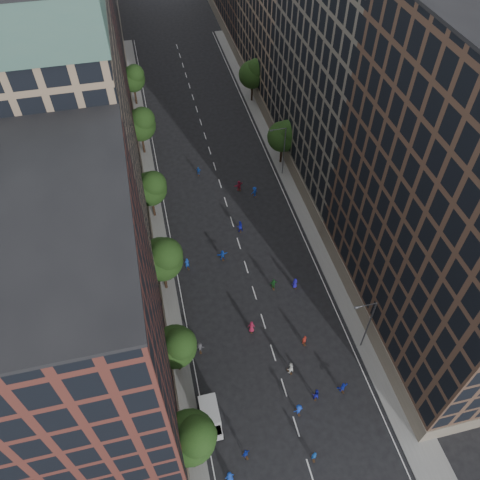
{
  "coord_description": "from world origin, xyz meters",
  "views": [
    {
      "loc": [
        -10.16,
        -12.26,
        50.64
      ],
      "look_at": [
        -0.09,
        30.35,
        2.0
      ],
      "focal_mm": 35.0,
      "sensor_mm": 36.0,
      "label": 1
    }
  ],
  "objects": [
    {
      "name": "streetlamp_near",
      "position": [
        10.37,
        12.0,
        5.17
      ],
      "size": [
        2.64,
        0.22,
        9.06
      ],
      "color": "#595B60",
      "rests_on": "ground"
    },
    {
      "name": "skater_17",
      "position": [
        2.66,
        42.73,
        0.89
      ],
      "size": [
        1.73,
        1.12,
        1.79
      ],
      "primitive_type": "imported",
      "rotation": [
        0.0,
        0.0,
        3.53
      ],
      "color": "#AE1D3C",
      "rests_on": "ground"
    },
    {
      "name": "streetlamp_far",
      "position": [
        10.37,
        45.0,
        5.17
      ],
      "size": [
        2.64,
        0.22,
        9.06
      ],
      "color": "#595B60",
      "rests_on": "ground"
    },
    {
      "name": "skater_6",
      "position": [
        -1.8,
        17.01,
        0.92
      ],
      "size": [
        0.99,
        0.75,
        1.84
      ],
      "primitive_type": "imported",
      "rotation": [
        0.0,
        0.0,
        2.95
      ],
      "color": "maroon",
      "rests_on": "ground"
    },
    {
      "name": "skater_16",
      "position": [
        -3.0,
        47.99,
        0.77
      ],
      "size": [
        0.97,
        0.61,
        1.53
      ],
      "primitive_type": "imported",
      "rotation": [
        0.0,
        0.0,
        2.85
      ],
      "color": "#133F9A",
      "rests_on": "ground"
    },
    {
      "name": "skater_4",
      "position": [
        -6.0,
        2.8,
        0.81
      ],
      "size": [
        1.03,
        0.73,
        1.62
      ],
      "primitive_type": "imported",
      "rotation": [
        0.0,
        0.0,
        3.53
      ],
      "color": "#142CA3",
      "rests_on": "ground"
    },
    {
      "name": "tree_left_5",
      "position": [
        -11.02,
        71.86,
        5.68
      ],
      "size": [
        4.8,
        4.8,
        8.33
      ],
      "color": "black",
      "rests_on": "ground"
    },
    {
      "name": "sidewalk_right",
      "position": [
        12.0,
        47.5,
        0.07
      ],
      "size": [
        4.0,
        105.0,
        0.15
      ],
      "primitive_type": "cube",
      "color": "slate",
      "rests_on": "ground"
    },
    {
      "name": "cargo_van",
      "position": [
        -8.8,
        7.14,
        1.22
      ],
      "size": [
        2.06,
        4.37,
        2.32
      ],
      "rotation": [
        0.0,
        0.0,
        0.0
      ],
      "color": "#B6B7B8",
      "rests_on": "ground"
    },
    {
      "name": "skater_10",
      "position": [
        2.64,
        22.69,
        0.91
      ],
      "size": [
        1.07,
        0.45,
        1.81
      ],
      "primitive_type": "imported",
      "rotation": [
        0.0,
        0.0,
        3.14
      ],
      "color": "#1A5822",
      "rests_on": "ground"
    },
    {
      "name": "skater_5",
      "position": [
        6.25,
        7.19,
        0.76
      ],
      "size": [
        1.47,
        0.7,
        1.52
      ],
      "primitive_type": "imported",
      "rotation": [
        0.0,
        0.0,
        3.32
      ],
      "color": "#1528B0",
      "rests_on": "ground"
    },
    {
      "name": "skater_13",
      "position": [
        -7.93,
        28.68,
        0.97
      ],
      "size": [
        0.83,
        0.69,
        1.95
      ],
      "primitive_type": "imported",
      "rotation": [
        0.0,
        0.0,
        3.51
      ],
      "color": "navy",
      "rests_on": "ground"
    },
    {
      "name": "sidewalk_left",
      "position": [
        -12.0,
        47.5,
        0.07
      ],
      "size": [
        4.0,
        105.0,
        0.15
      ],
      "primitive_type": "cube",
      "color": "slate",
      "rests_on": "ground"
    },
    {
      "name": "ground",
      "position": [
        0.0,
        40.0,
        0.0
      ],
      "size": [
        240.0,
        240.0,
        0.0
      ],
      "primitive_type": "plane",
      "color": "black",
      "rests_on": "ground"
    },
    {
      "name": "bldg_left_c",
      "position": [
        -19.0,
        58.0,
        14.0
      ],
      "size": [
        14.0,
        20.0,
        28.0
      ],
      "primitive_type": "cube",
      "color": "#53261F",
      "rests_on": "ground"
    },
    {
      "name": "tree_right_b",
      "position": [
        11.39,
        67.85,
        5.96
      ],
      "size": [
        5.2,
        5.2,
        8.83
      ],
      "color": "black",
      "rests_on": "ground"
    },
    {
      "name": "skater_8",
      "position": [
        1.17,
        10.68,
        0.92
      ],
      "size": [
        1.09,
        0.97,
        1.85
      ],
      "primitive_type": "imported",
      "rotation": [
        0.0,
        0.0,
        3.51
      ],
      "color": "silver",
      "rests_on": "ground"
    },
    {
      "name": "tree_left_4",
      "position": [
        -11.0,
        55.84,
        6.1
      ],
      "size": [
        5.4,
        5.4,
        9.08
      ],
      "color": "black",
      "rests_on": "ground"
    },
    {
      "name": "skater_0",
      "position": [
        -8.06,
        1.0,
        0.96
      ],
      "size": [
        1.03,
        0.76,
        1.92
      ],
      "primitive_type": "imported",
      "rotation": [
        0.0,
        0.0,
        3.31
      ],
      "color": "#1336A0",
      "rests_on": "ground"
    },
    {
      "name": "skater_11",
      "position": [
        -2.89,
        29.16,
        0.83
      ],
      "size": [
        1.59,
        0.65,
        1.67
      ],
      "primitive_type": "imported",
      "rotation": [
        0.0,
        0.0,
        3.25
      ],
      "color": "blue",
      "rests_on": "ground"
    },
    {
      "name": "skater_3",
      "position": [
        0.62,
        5.88,
        0.84
      ],
      "size": [
        1.16,
        0.76,
        1.67
      ],
      "primitive_type": "imported",
      "rotation": [
        0.0,
        0.0,
        3.28
      ],
      "color": "#163AB7",
      "rests_on": "ground"
    },
    {
      "name": "skater_2",
      "position": [
        2.99,
        7.09,
        0.87
      ],
      "size": [
        0.93,
        0.77,
        1.74
      ],
      "primitive_type": "imported",
      "rotation": [
        0.0,
        0.0,
        3.0
      ],
      "color": "#121597",
      "rests_on": "ground"
    },
    {
      "name": "tree_left_0",
      "position": [
        -11.01,
        3.85,
        5.96
      ],
      "size": [
        5.2,
        5.2,
        8.83
      ],
      "color": "black",
      "rests_on": "ground"
    },
    {
      "name": "skater_15",
      "position": [
        4.72,
        40.75,
        0.88
      ],
      "size": [
        1.3,
        1.03,
        1.77
      ],
      "primitive_type": "imported",
      "rotation": [
        0.0,
        0.0,
        3.52
      ],
      "color": "#163EBA",
      "rests_on": "ground"
    },
    {
      "name": "skater_1",
      "position": [
        0.68,
        1.0,
        0.82
      ],
      "size": [
        0.62,
        0.43,
        1.63
      ],
      "primitive_type": "imported",
      "rotation": [
        0.0,
        0.0,
        3.07
      ],
      "color": "navy",
      "rests_on": "ground"
    },
    {
      "name": "bldg_right_b",
      "position": [
        19.0,
        44.0,
        16.5
      ],
      "size": [
        14.0,
        28.0,
        33.0
      ],
      "primitive_type": "cube",
      "color": "#635D52",
      "rests_on": "ground"
    },
    {
      "name": "bldg_right_a",
      "position": [
        19.0,
        15.0,
        18.0
      ],
      "size": [
        14.0,
        30.0,
        36.0
      ],
      "primitive_type": "cube",
      "color": "#4C3529",
      "rests_on": "ground"
    },
    {
      "name": "bldg_left_d",
      "position": [
        -19.0,
        82.0,
        16.0
      ],
      "size": [
        14.0,
        28.0,
        32.0
      ],
      "primitive_type": "cube",
      "color": "#2B201D",
      "rests_on": "ground"
    },
    {
      "name": "bldg_left_a",
      "position": [
        -19.0,
        11.0,
        15.0
      ],
      "size": [
        14.0,
        22.0,
        30.0
      ],
      "primitive_type": "cube",
      "color": "#53261F",
      "rests_on": "ground"
    },
    {
      "name": "tree_left_3",
      "position": [
        -11.02,
        39.85,
        5.82
      ],
      "size": [
        5.0,
        5.0,
        8.58
      ],
      "color": "black",
      "rests_on": "ground"
    },
    {
      "name": "skater_14",
      "position": [
        0.7,
        33.87,
        0.95
      ],
      "size": [
        0.95,
        0.75,
        1.89
      ],
      "primitive_type": "imported",
      "rotation": [
        0.0,
        0.0,
        3.18
      ],
      "color": "#121799",
      "rests_on": "ground"
    },
    {
      "name": "skater_7",
      "position": [
        3.96,
        13.85,
        0.8
      ],
      "size": [
        0.62,
        0.44,
        1.59
      ],
      "primitive_type": "imported",
      "rotation": [
        0.0,
        0.0,
        3.25
      ],
      "color": "maroon",
      "rests_on": "ground"
    },
    {
      "name": "skater_9",
      "position": [
        -8.44,
        15.72,
        0.81
      ],
      "size": [
        1.07,
        0.64,
        1.63
      ],
      "primitive_type": "imported",
      "rotation": [
        0.0,
        0.0,
        3.11
      ],
      "color": "#3B3B40",
      "rests_on": "ground"
    },
    {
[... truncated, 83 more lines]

